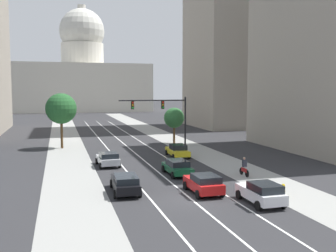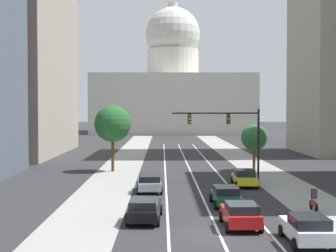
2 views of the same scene
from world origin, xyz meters
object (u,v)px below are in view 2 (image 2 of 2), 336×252
(capitol_building, at_px, (173,91))
(traffic_signal_mast, at_px, (231,129))
(car_silver, at_px, (149,183))
(car_green, at_px, (226,195))
(cyclist, at_px, (314,199))
(car_black, at_px, (145,209))
(street_tree_near_right, at_px, (254,138))
(car_red, at_px, (241,214))
(street_tree_near_left, at_px, (113,124))
(car_white, at_px, (307,228))
(car_yellow, at_px, (244,178))

(capitol_building, height_order, traffic_signal_mast, capitol_building)
(capitol_building, xyz_separation_m, car_silver, (-4.20, -106.45, -11.47))
(car_green, distance_m, traffic_signal_mast, 12.31)
(cyclist, bearing_deg, car_black, 102.11)
(cyclist, distance_m, street_tree_near_right, 22.47)
(car_red, xyz_separation_m, street_tree_near_left, (-9.98, 26.34, 4.47))
(car_white, bearing_deg, car_red, 38.11)
(car_black, bearing_deg, traffic_signal_mast, -22.26)
(car_black, height_order, traffic_signal_mast, traffic_signal_mast)
(traffic_signal_mast, xyz_separation_m, cyclist, (3.70, -13.49, -4.18))
(car_yellow, bearing_deg, street_tree_near_right, -13.51)
(car_green, bearing_deg, cyclist, -111.31)
(car_silver, bearing_deg, capitol_building, -4.64)
(capitol_building, height_order, street_tree_near_left, capitol_building)
(cyclist, relative_size, street_tree_near_right, 0.33)
(car_white, xyz_separation_m, traffic_signal_mast, (-0.85, 21.65, 4.22))
(capitol_building, bearing_deg, traffic_signal_mast, -88.09)
(car_red, bearing_deg, cyclist, -51.44)
(capitol_building, bearing_deg, car_green, -89.28)
(car_green, bearing_deg, traffic_signal_mast, -10.50)
(car_yellow, distance_m, street_tree_near_left, 17.24)
(car_white, relative_size, car_green, 0.94)
(car_yellow, bearing_deg, cyclist, -164.47)
(car_red, distance_m, cyclist, 7.27)
(cyclist, xyz_separation_m, street_tree_near_right, (0.07, 22.29, 2.83))
(car_green, xyz_separation_m, cyclist, (5.65, -2.12, 0.11))
(car_white, bearing_deg, car_black, 57.33)
(car_yellow, relative_size, car_red, 1.13)
(street_tree_near_left, bearing_deg, car_silver, -72.50)
(capitol_building, bearing_deg, car_silver, -92.26)
(car_white, distance_m, street_tree_near_left, 32.84)
(car_yellow, relative_size, street_tree_near_right, 0.89)
(cyclist, bearing_deg, car_green, 67.84)
(car_white, xyz_separation_m, car_green, (-2.80, 10.28, -0.07))
(capitol_building, distance_m, street_tree_near_right, 92.70)
(street_tree_near_left, bearing_deg, car_green, -63.06)
(car_white, distance_m, traffic_signal_mast, 22.07)
(car_silver, bearing_deg, car_yellow, -71.38)
(street_tree_near_left, bearing_deg, traffic_signal_mast, -34.73)
(traffic_signal_mast, bearing_deg, street_tree_near_left, 145.27)
(traffic_signal_mast, relative_size, cyclist, 4.77)
(capitol_building, distance_m, car_black, 117.71)
(car_yellow, height_order, street_tree_near_right, street_tree_near_right)
(car_white, xyz_separation_m, car_black, (-8.41, 5.41, -0.04))
(car_silver, relative_size, street_tree_near_left, 0.56)
(car_silver, height_order, cyclist, cyclist)
(car_red, bearing_deg, capitol_building, 0.24)
(car_red, bearing_deg, car_green, -0.43)
(capitol_building, relative_size, cyclist, 26.68)
(car_yellow, bearing_deg, capitol_building, 3.44)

